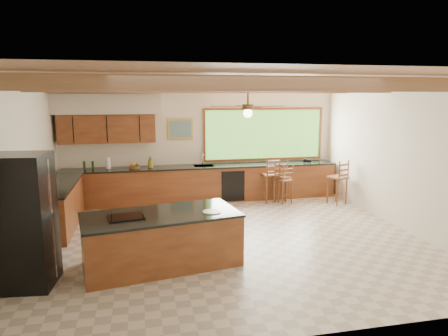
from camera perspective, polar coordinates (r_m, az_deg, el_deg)
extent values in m
plane|color=beige|center=(7.74, 0.60, -10.08)|extent=(7.20, 7.20, 0.00)
cube|color=#EEE4CE|center=(10.52, -3.23, 3.75)|extent=(7.20, 0.04, 3.00)
cube|color=#EEE4CE|center=(4.31, 10.08, -5.92)|extent=(7.20, 0.04, 3.00)
cube|color=#EEE4CE|center=(7.46, -27.49, -0.08)|extent=(0.04, 6.50, 3.00)
cube|color=#EEE4CE|center=(8.85, 24.02, 1.65)|extent=(0.04, 6.50, 3.00)
cube|color=#916848|center=(7.26, 0.64, 12.72)|extent=(7.20, 6.50, 0.04)
cube|color=#A36D51|center=(5.71, 4.21, 11.95)|extent=(7.10, 0.15, 0.22)
cube|color=#A36D51|center=(7.74, -0.18, 11.53)|extent=(7.10, 0.15, 0.22)
cube|color=#A36D51|center=(9.51, -2.43, 11.28)|extent=(7.10, 0.15, 0.22)
cube|color=brown|center=(10.20, -16.31, 5.41)|extent=(2.30, 0.35, 0.70)
cube|color=beige|center=(10.10, -16.51, 8.77)|extent=(2.60, 0.50, 0.48)
cylinder|color=#FFEABF|center=(10.19, -20.40, 7.27)|extent=(0.10, 0.10, 0.01)
cylinder|color=#FFEABF|center=(10.08, -12.44, 7.64)|extent=(0.10, 0.10, 0.01)
cube|color=#87C446|center=(10.86, 5.72, 4.82)|extent=(3.20, 0.04, 1.30)
cube|color=gold|center=(10.39, -6.24, 5.57)|extent=(0.64, 0.03, 0.54)
cube|color=#3D6E4F|center=(10.37, -6.23, 5.56)|extent=(0.54, 0.01, 0.44)
cube|color=brown|center=(10.36, -2.89, -2.29)|extent=(7.00, 0.65, 0.88)
cube|color=black|center=(10.27, -2.91, 0.22)|extent=(7.04, 0.69, 0.04)
cube|color=brown|center=(8.89, -22.52, -5.20)|extent=(0.65, 2.35, 0.88)
cube|color=black|center=(8.78, -22.72, -2.30)|extent=(0.69, 2.39, 0.04)
cube|color=black|center=(10.18, 1.30, -2.62)|extent=(0.60, 0.02, 0.78)
cube|color=silver|center=(10.27, -2.91, 0.24)|extent=(0.50, 0.38, 0.03)
cylinder|color=silver|center=(10.44, -3.09, 1.32)|extent=(0.03, 0.03, 0.30)
cylinder|color=silver|center=(10.32, -3.01, 1.95)|extent=(0.03, 0.20, 0.03)
cylinder|color=white|center=(10.14, -16.22, 0.64)|extent=(0.12, 0.12, 0.29)
cylinder|color=#1B3B17|center=(10.31, -19.32, 0.37)|extent=(0.06, 0.06, 0.20)
cylinder|color=#1B3B17|center=(10.32, -18.24, 0.41)|extent=(0.05, 0.05, 0.19)
cube|color=black|center=(11.12, 11.81, 1.13)|extent=(0.25, 0.23, 0.09)
cube|color=brown|center=(6.58, -8.91, -10.17)|extent=(2.56, 1.51, 0.81)
cube|color=black|center=(6.44, -9.02, -6.62)|extent=(2.60, 1.55, 0.04)
cube|color=black|center=(6.34, -13.85, -6.80)|extent=(0.60, 0.51, 0.02)
cylinder|color=white|center=(6.44, -1.75, -6.25)|extent=(0.30, 0.30, 0.01)
cube|color=black|center=(6.31, -26.71, -6.83)|extent=(0.81, 0.80, 1.91)
cube|color=silver|center=(6.22, -23.38, -6.80)|extent=(0.03, 0.05, 1.75)
cube|color=brown|center=(10.25, 6.63, -0.90)|extent=(0.47, 0.47, 0.04)
cylinder|color=brown|center=(10.12, 5.99, -3.17)|extent=(0.04, 0.04, 0.69)
cylinder|color=brown|center=(10.23, 7.78, -3.07)|extent=(0.04, 0.04, 0.69)
cylinder|color=brown|center=(10.43, 5.42, -2.76)|extent=(0.04, 0.04, 0.69)
cylinder|color=brown|center=(10.54, 7.17, -2.66)|extent=(0.04, 0.04, 0.69)
cube|color=brown|center=(10.18, 8.59, -1.70)|extent=(0.43, 0.43, 0.04)
cylinder|color=brown|center=(10.07, 8.08, -3.62)|extent=(0.03, 0.03, 0.58)
cylinder|color=brown|center=(10.17, 9.57, -3.52)|extent=(0.03, 0.03, 0.58)
cylinder|color=brown|center=(10.33, 7.54, -3.25)|extent=(0.03, 0.03, 0.58)
cylinder|color=brown|center=(10.43, 9.00, -3.17)|extent=(0.03, 0.03, 0.58)
cube|color=brown|center=(10.37, 15.93, -1.28)|extent=(0.52, 0.52, 0.04)
cylinder|color=brown|center=(10.24, 15.46, -3.43)|extent=(0.04, 0.04, 0.66)
cylinder|color=brown|center=(10.39, 17.03, -3.32)|extent=(0.04, 0.04, 0.66)
cylinder|color=brown|center=(10.51, 14.66, -3.04)|extent=(0.04, 0.04, 0.66)
cylinder|color=brown|center=(10.66, 16.21, -2.93)|extent=(0.04, 0.04, 0.66)
cube|color=brown|center=(10.34, 7.91, -1.20)|extent=(0.43, 0.43, 0.04)
cylinder|color=brown|center=(10.23, 7.35, -3.25)|extent=(0.04, 0.04, 0.63)
cylinder|color=brown|center=(10.33, 8.95, -3.15)|extent=(0.04, 0.04, 0.63)
cylinder|color=brown|center=(10.51, 6.80, -2.87)|extent=(0.04, 0.04, 0.63)
cylinder|color=brown|center=(10.61, 8.36, -2.78)|extent=(0.04, 0.04, 0.63)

